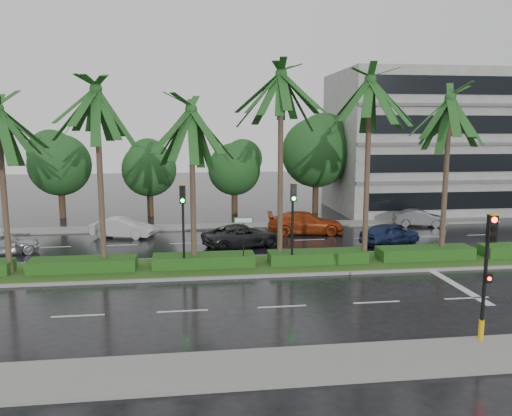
{
  "coord_description": "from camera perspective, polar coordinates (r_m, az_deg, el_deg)",
  "views": [
    {
      "loc": [
        -3.52,
        -24.07,
        7.11
      ],
      "look_at": [
        -0.23,
        1.5,
        3.05
      ],
      "focal_mm": 35.0,
      "sensor_mm": 36.0,
      "label": 1
    }
  ],
  "objects": [
    {
      "name": "car_white",
      "position": [
        34.34,
        -15.04,
        -2.18
      ],
      "size": [
        2.3,
        4.22,
        1.32
      ],
      "primitive_type": "imported",
      "rotation": [
        0.0,
        0.0,
        1.33
      ],
      "color": "#B6B6B6",
      "rests_on": "ground"
    },
    {
      "name": "car_blue",
      "position": [
        32.21,
        15.06,
        -2.85
      ],
      "size": [
        3.12,
        4.37,
        1.38
      ],
      "primitive_type": "imported",
      "rotation": [
        0.0,
        0.0,
        1.98
      ],
      "color": "#19254D",
      "rests_on": "ground"
    },
    {
      "name": "lane_markings",
      "position": [
        25.55,
        7.9,
        -7.28
      ],
      "size": [
        34.0,
        13.06,
        0.01
      ],
      "color": "silver",
      "rests_on": "ground"
    },
    {
      "name": "median",
      "position": [
        26.28,
        0.64,
        -6.56
      ],
      "size": [
        36.0,
        4.0,
        0.15
      ],
      "color": "gray",
      "rests_on": "ground"
    },
    {
      "name": "building",
      "position": [
        46.83,
        18.81,
        7.13
      ],
      "size": [
        16.0,
        10.0,
        12.0
      ],
      "primitive_type": "cube",
      "color": "gray",
      "rests_on": "ground"
    },
    {
      "name": "ground",
      "position": [
        25.35,
        0.95,
        -7.33
      ],
      "size": [
        120.0,
        120.0,
        0.0
      ],
      "primitive_type": "plane",
      "color": "black",
      "rests_on": "ground"
    },
    {
      "name": "hedge",
      "position": [
        26.18,
        0.64,
        -5.78
      ],
      "size": [
        35.2,
        1.4,
        0.6
      ],
      "color": "#164D19",
      "rests_on": "median"
    },
    {
      "name": "car_red",
      "position": [
        34.49,
        5.66,
        -1.7
      ],
      "size": [
        2.73,
        5.44,
        1.52
      ],
      "primitive_type": "imported",
      "rotation": [
        0.0,
        0.0,
        1.45
      ],
      "color": "#A03411",
      "rests_on": "ground"
    },
    {
      "name": "car_silver",
      "position": [
        32.01,
        -27.09,
        -3.61
      ],
      "size": [
        3.07,
        4.36,
        1.38
      ],
      "primitive_type": "imported",
      "rotation": [
        0.0,
        0.0,
        1.97
      ],
      "color": "#B9BCC2",
      "rests_on": "ground"
    },
    {
      "name": "signal_near",
      "position": [
        18.1,
        24.9,
        -6.64
      ],
      "size": [
        0.34,
        0.45,
        4.36
      ],
      "color": "black",
      "rests_on": "near_sidewalk"
    },
    {
      "name": "far_sidewalk",
      "position": [
        36.93,
        -1.73,
        -2.05
      ],
      "size": [
        40.0,
        2.0,
        0.12
      ],
      "primitive_type": "cube",
      "color": "slate",
      "rests_on": "ground"
    },
    {
      "name": "bg_trees",
      "position": [
        41.97,
        -1.19,
        5.69
      ],
      "size": [
        32.81,
        5.91,
        8.54
      ],
      "color": "#332717",
      "rests_on": "ground"
    },
    {
      "name": "car_grey",
      "position": [
        38.93,
        18.15,
        -1.1
      ],
      "size": [
        2.03,
        3.9,
        1.22
      ],
      "primitive_type": "imported",
      "rotation": [
        0.0,
        0.0,
        1.37
      ],
      "color": "#505355",
      "rests_on": "ground"
    },
    {
      "name": "car_darkgrey",
      "position": [
        30.57,
        -1.5,
        -3.17
      ],
      "size": [
        3.81,
        5.42,
        1.37
      ],
      "primitive_type": "imported",
      "rotation": [
        0.0,
        0.0,
        1.91
      ],
      "color": "#232326",
      "rests_on": "ground"
    },
    {
      "name": "palm_row",
      "position": [
        25.22,
        -2.2,
        11.52
      ],
      "size": [
        26.3,
        4.2,
        10.53
      ],
      "color": "#3C2F23",
      "rests_on": "median"
    },
    {
      "name": "near_sidewalk",
      "position": [
        15.96,
        6.48,
        -17.32
      ],
      "size": [
        40.0,
        2.4,
        0.12
      ],
      "primitive_type": "cube",
      "color": "slate",
      "rests_on": "ground"
    },
    {
      "name": "signal_median_right",
      "position": [
        25.22,
        4.25,
        -0.45
      ],
      "size": [
        0.34,
        0.42,
        4.36
      ],
      "color": "black",
      "rests_on": "median"
    },
    {
      "name": "signal_median_left",
      "position": [
        24.72,
        -8.34,
        -0.71
      ],
      "size": [
        0.34,
        0.42,
        4.36
      ],
      "color": "black",
      "rests_on": "median"
    },
    {
      "name": "street_sign",
      "position": [
        25.18,
        -1.45,
        -2.46
      ],
      "size": [
        0.95,
        0.09,
        2.6
      ],
      "color": "black",
      "rests_on": "median"
    }
  ]
}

